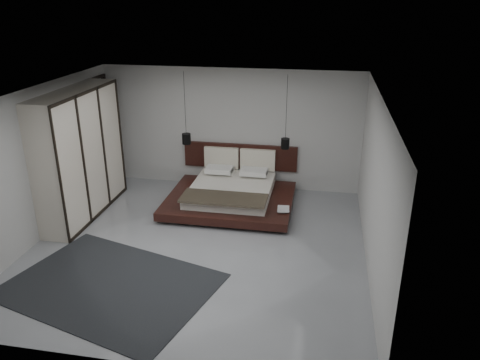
% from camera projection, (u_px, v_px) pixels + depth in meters
% --- Properties ---
extents(floor, '(6.00, 6.00, 0.00)m').
position_uv_depth(floor, '(199.00, 246.00, 8.62)').
color(floor, '#919499').
rests_on(floor, ground).
extents(ceiling, '(6.00, 6.00, 0.00)m').
position_uv_depth(ceiling, '(193.00, 95.00, 7.58)').
color(ceiling, white).
rests_on(ceiling, wall_back).
extents(wall_back, '(6.00, 0.00, 6.00)m').
position_uv_depth(wall_back, '(231.00, 129.00, 10.84)').
color(wall_back, '#B1B1AF').
rests_on(wall_back, floor).
extents(wall_front, '(6.00, 0.00, 6.00)m').
position_uv_depth(wall_front, '(127.00, 268.00, 5.36)').
color(wall_front, '#B1B1AF').
rests_on(wall_front, floor).
extents(wall_left, '(0.00, 6.00, 6.00)m').
position_uv_depth(wall_left, '(39.00, 165.00, 8.60)').
color(wall_left, '#B1B1AF').
rests_on(wall_left, floor).
extents(wall_right, '(0.00, 6.00, 6.00)m').
position_uv_depth(wall_right, '(375.00, 187.00, 7.60)').
color(wall_right, '#B1B1AF').
rests_on(wall_right, floor).
extents(lattice_screen, '(0.05, 0.90, 2.60)m').
position_uv_depth(lattice_screen, '(102.00, 133.00, 10.87)').
color(lattice_screen, black).
rests_on(lattice_screen, floor).
extents(bed, '(2.68, 2.35, 1.06)m').
position_uv_depth(bed, '(231.00, 192.00, 10.22)').
color(bed, black).
rests_on(bed, floor).
extents(book_lower, '(0.27, 0.32, 0.03)m').
position_uv_depth(book_lower, '(279.00, 209.00, 9.46)').
color(book_lower, '#99724C').
rests_on(book_lower, bed).
extents(book_upper, '(0.26, 0.34, 0.02)m').
position_uv_depth(book_upper, '(277.00, 209.00, 9.43)').
color(book_upper, '#99724C').
rests_on(book_upper, book_lower).
extents(pendant_left, '(0.19, 0.19, 1.60)m').
position_uv_depth(pendant_left, '(186.00, 139.00, 10.39)').
color(pendant_left, black).
rests_on(pendant_left, ceiling).
extents(pendant_right, '(0.18, 0.18, 1.58)m').
position_uv_depth(pendant_right, '(285.00, 143.00, 10.02)').
color(pendant_right, black).
rests_on(pendant_right, ceiling).
extents(wardrobe, '(0.62, 2.65, 2.60)m').
position_uv_depth(wardrobe, '(80.00, 154.00, 9.46)').
color(wardrobe, beige).
rests_on(wardrobe, floor).
extents(rug, '(3.66, 3.04, 0.01)m').
position_uv_depth(rug, '(110.00, 285.00, 7.44)').
color(rug, black).
rests_on(rug, floor).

